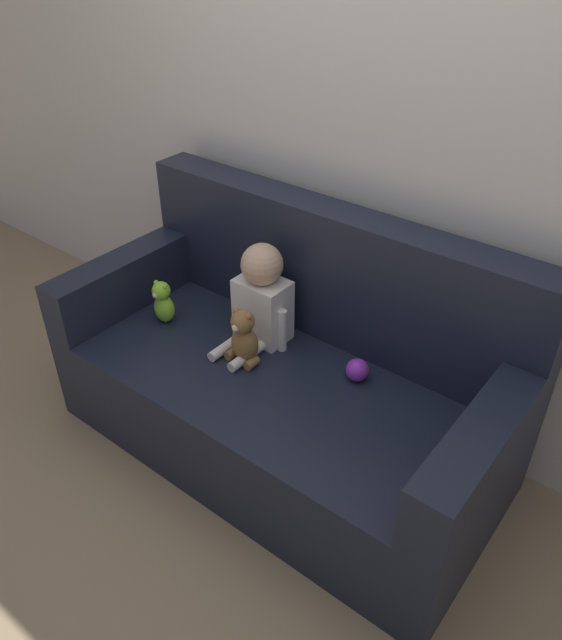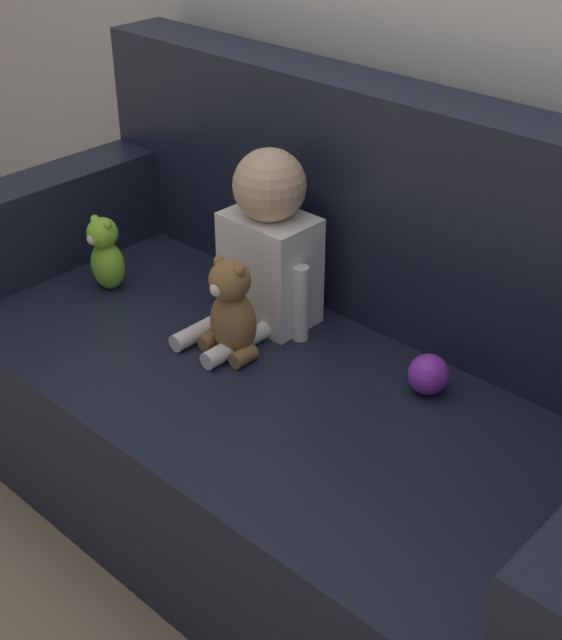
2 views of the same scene
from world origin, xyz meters
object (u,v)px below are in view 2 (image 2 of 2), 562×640
object	(u,v)px
couch	(310,391)
plush_toy_side	(106,254)
person_baby	(267,245)
teddy_bear_brown	(232,310)
toy_ball	(428,374)

from	to	relation	value
couch	plush_toy_side	bearing A→B (deg)	-169.68
person_baby	teddy_bear_brown	distance (m)	0.20
couch	toy_ball	distance (m)	0.33
person_baby	toy_ball	distance (m)	0.51
plush_toy_side	toy_ball	world-z (taller)	plush_toy_side
couch	person_baby	xyz separation A→B (m)	(-0.20, 0.06, 0.31)
person_baby	toy_ball	size ratio (longest dim) A/B	4.84
couch	teddy_bear_brown	distance (m)	0.29
plush_toy_side	toy_ball	distance (m)	0.94
person_baby	couch	bearing A→B (deg)	-17.61
person_baby	toy_ball	bearing A→B (deg)	1.77
couch	teddy_bear_brown	size ratio (longest dim) A/B	7.58
teddy_bear_brown	toy_ball	distance (m)	0.48
couch	teddy_bear_brown	xyz separation A→B (m)	(-0.16, -0.11, 0.21)
plush_toy_side	toy_ball	bearing A→B (deg)	12.01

